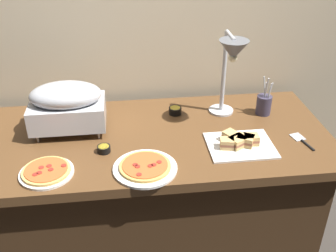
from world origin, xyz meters
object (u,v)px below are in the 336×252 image
at_px(heat_lamp, 231,58).
at_px(pizza_plate_front, 145,167).
at_px(sauce_cup_far, 175,110).
at_px(utensil_holder, 264,104).
at_px(sandwich_platter, 239,142).
at_px(serving_spatula, 302,141).
at_px(chafing_dish, 67,105).
at_px(pizza_plate_center, 46,172).
at_px(sauce_cup_near, 104,149).

height_order(heat_lamp, pizza_plate_front, heat_lamp).
bearing_deg(sauce_cup_far, utensil_holder, -6.69).
xyz_separation_m(sandwich_platter, serving_spatula, (0.33, 0.00, -0.02)).
distance_m(chafing_dish, sandwich_platter, 0.90).
bearing_deg(utensil_holder, pizza_plate_front, -147.43).
bearing_deg(chafing_dish, serving_spatula, -12.14).
relative_size(pizza_plate_front, sandwich_platter, 0.91).
xyz_separation_m(pizza_plate_center, sauce_cup_near, (0.25, 0.15, 0.00)).
height_order(utensil_holder, serving_spatula, utensil_holder).
relative_size(chafing_dish, heat_lamp, 0.79).
distance_m(chafing_dish, heat_lamp, 0.87).
bearing_deg(chafing_dish, sauce_cup_far, 11.28).
bearing_deg(sauce_cup_far, sandwich_platter, -54.02).
relative_size(chafing_dish, pizza_plate_front, 1.29).
distance_m(heat_lamp, sauce_cup_near, 0.78).
bearing_deg(utensil_holder, sauce_cup_near, -162.42).
bearing_deg(sauce_cup_far, chafing_dish, -168.72).
xyz_separation_m(pizza_plate_center, serving_spatula, (1.25, 0.12, -0.01)).
xyz_separation_m(utensil_holder, serving_spatula, (0.10, -0.31, -0.06)).
xyz_separation_m(heat_lamp, sandwich_platter, (0.00, -0.25, -0.35)).
xyz_separation_m(sauce_cup_near, utensil_holder, (0.90, 0.28, 0.04)).
xyz_separation_m(pizza_plate_front, sauce_cup_far, (0.21, 0.51, 0.01)).
xyz_separation_m(chafing_dish, utensil_holder, (1.08, 0.06, -0.09)).
height_order(pizza_plate_center, serving_spatula, pizza_plate_center).
height_order(sandwich_platter, serving_spatula, sandwich_platter).
bearing_deg(serving_spatula, pizza_plate_center, -174.45).
relative_size(heat_lamp, sauce_cup_far, 6.69).
distance_m(heat_lamp, sandwich_platter, 0.43).
xyz_separation_m(heat_lamp, serving_spatula, (0.34, -0.25, -0.37)).
xyz_separation_m(sauce_cup_far, utensil_holder, (0.50, -0.06, 0.04)).
bearing_deg(serving_spatula, heat_lamp, 143.75).
xyz_separation_m(pizza_plate_front, serving_spatula, (0.81, 0.14, -0.01)).
bearing_deg(pizza_plate_center, sandwich_platter, 7.24).
relative_size(pizza_plate_front, pizza_plate_center, 1.21).
bearing_deg(pizza_plate_center, chafing_dish, 79.05).
bearing_deg(sauce_cup_near, serving_spatula, -1.54).
xyz_separation_m(sauce_cup_near, serving_spatula, (1.00, -0.03, -0.01)).
distance_m(sandwich_platter, sauce_cup_near, 0.67).
distance_m(sauce_cup_near, sauce_cup_far, 0.52).
distance_m(chafing_dish, utensil_holder, 1.08).
bearing_deg(pizza_plate_center, serving_spatula, 5.55).
relative_size(sauce_cup_near, utensil_holder, 0.28).
height_order(chafing_dish, sauce_cup_near, chafing_dish).
height_order(sauce_cup_near, serving_spatula, sauce_cup_near).
height_order(pizza_plate_front, utensil_holder, utensil_holder).
height_order(heat_lamp, sauce_cup_far, heat_lamp).
height_order(sauce_cup_near, utensil_holder, utensil_holder).
relative_size(chafing_dish, sauce_cup_far, 5.31).
bearing_deg(pizza_plate_front, chafing_dish, 133.11).
distance_m(heat_lamp, pizza_plate_center, 1.05).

